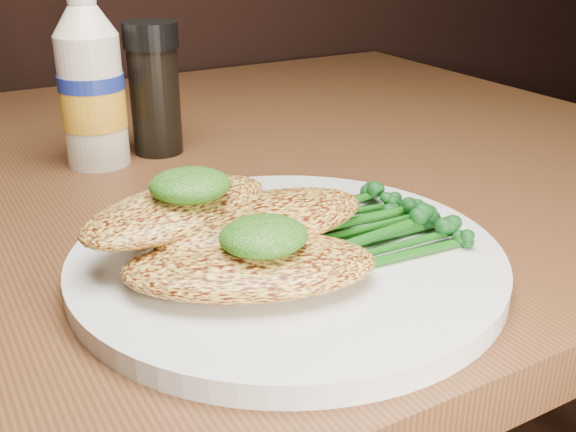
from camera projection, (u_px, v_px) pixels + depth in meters
plate at (287, 260)px, 0.46m from camera, size 0.29×0.29×0.02m
chicken_front at (250, 265)px, 0.41m from camera, size 0.17×0.14×0.02m
chicken_mid at (261, 219)px, 0.46m from camera, size 0.16×0.08×0.02m
chicken_back at (178, 209)px, 0.45m from camera, size 0.16×0.11×0.02m
pesto_front at (263, 236)px, 0.41m from camera, size 0.06×0.05×0.02m
pesto_back at (190, 185)px, 0.44m from camera, size 0.06×0.06×0.02m
broccolini_bundle at (352, 223)px, 0.48m from camera, size 0.16×0.14×0.02m
mayo_bottle at (90, 76)px, 0.64m from camera, size 0.08×0.08×0.17m
pepper_grinder at (154, 89)px, 0.68m from camera, size 0.07×0.07×0.13m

